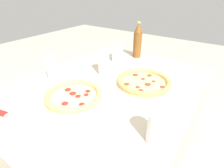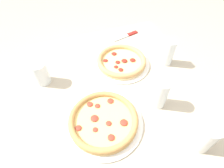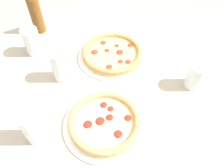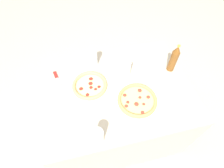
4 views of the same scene
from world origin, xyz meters
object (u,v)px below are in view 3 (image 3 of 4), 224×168
(pizza_salami, at_px, (112,53))
(beer_bottle, at_px, (35,11))
(pizza_pepperoni, at_px, (105,122))
(glass_iced_tea, at_px, (32,42))
(glass_lemonade, at_px, (32,128))
(glass_cola, at_px, (195,77))
(glass_mango_juice, at_px, (59,67))

(pizza_salami, relative_size, beer_bottle, 1.30)
(pizza_pepperoni, bearing_deg, beer_bottle, 2.52)
(pizza_salami, distance_m, glass_iced_tea, 0.39)
(pizza_salami, xyz_separation_m, glass_lemonade, (-0.24, 0.45, 0.05))
(pizza_salami, height_order, glass_lemonade, glass_lemonade)
(glass_iced_tea, bearing_deg, beer_bottle, -25.74)
(pizza_salami, bearing_deg, glass_cola, -147.34)
(pizza_salami, height_order, glass_iced_tea, glass_iced_tea)
(pizza_pepperoni, relative_size, glass_mango_juice, 2.18)
(glass_iced_tea, distance_m, glass_mango_juice, 0.23)
(glass_mango_juice, xyz_separation_m, glass_lemonade, (-0.23, 0.19, 0.00))
(pizza_salami, xyz_separation_m, glass_cola, (-0.33, -0.21, 0.03))
(pizza_salami, relative_size, glass_mango_juice, 2.32)
(glass_cola, bearing_deg, glass_mango_juice, 56.00)
(pizza_salami, xyz_separation_m, pizza_pepperoni, (-0.32, 0.21, 0.00))
(pizza_pepperoni, xyz_separation_m, glass_mango_juice, (0.31, 0.05, 0.04))
(pizza_salami, height_order, beer_bottle, beer_bottle)
(glass_mango_juice, bearing_deg, pizza_pepperoni, -170.10)
(pizza_pepperoni, bearing_deg, glass_lemonade, 72.53)
(glass_cola, relative_size, glass_lemonade, 0.81)
(glass_mango_juice, bearing_deg, glass_iced_tea, 13.16)
(pizza_pepperoni, bearing_deg, glass_cola, -91.90)
(glass_iced_tea, xyz_separation_m, glass_lemonade, (-0.46, 0.13, 0.01))
(pizza_pepperoni, relative_size, glass_cola, 2.69)
(glass_cola, xyz_separation_m, beer_bottle, (0.70, 0.45, 0.07))
(pizza_pepperoni, height_order, glass_mango_juice, glass_mango_juice)
(glass_iced_tea, height_order, glass_mango_juice, glass_mango_juice)
(glass_lemonade, xyz_separation_m, beer_bottle, (0.61, -0.21, 0.05))
(pizza_pepperoni, xyz_separation_m, glass_cola, (-0.01, -0.42, 0.03))
(pizza_pepperoni, bearing_deg, pizza_salami, -33.76)
(pizza_salami, height_order, glass_mango_juice, glass_mango_juice)
(beer_bottle, bearing_deg, glass_cola, -147.24)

